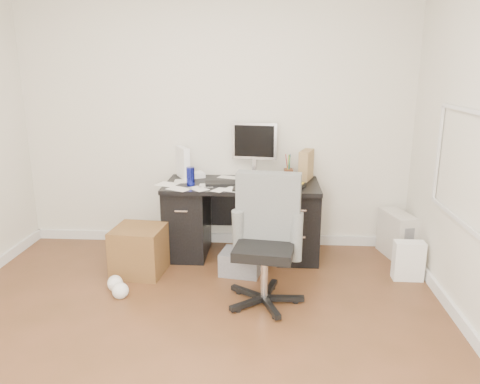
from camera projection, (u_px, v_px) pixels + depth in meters
The scene contains 18 objects.
ground at pixel (183, 347), 3.19m from camera, with size 4.00×4.00×0.00m, color #4C3018.
room_shell at pixel (181, 100), 2.79m from camera, with size 4.02×4.02×2.71m.
desk at pixel (242, 217), 4.66m from camera, with size 1.50×0.70×0.75m.
loose_papers at pixel (221, 184), 4.53m from camera, with size 1.10×0.60×0.00m, color white, non-canonical shape.
lcd_monitor at pixel (254, 150), 4.72m from camera, with size 0.46×0.26×0.58m, color silver, non-canonical shape.
keyboard at pixel (229, 183), 4.51m from camera, with size 0.46×0.16×0.03m, color black.
computer_mouse at pixel (262, 181), 4.52m from camera, with size 0.06×0.06×0.06m, color silver.
travel_mug at pixel (191, 176), 4.46m from camera, with size 0.08×0.08×0.18m, color navy.
white_binder at pixel (183, 162), 4.76m from camera, with size 0.13×0.27×0.32m, color white.
magazine_file at pixel (306, 165), 4.69m from camera, with size 0.13×0.25×0.30m, color olive.
pen_cup at pixel (289, 167), 4.70m from camera, with size 0.11×0.11×0.25m, color #573119, non-canonical shape.
yellow_book at pixel (295, 186), 4.39m from camera, with size 0.16×0.20×0.04m, color yellow.
paper_remote at pixel (238, 189), 4.31m from camera, with size 0.25×0.20×0.02m, color white, non-canonical shape.
office_chair at pixel (265, 242), 3.66m from camera, with size 0.59×0.59×1.04m, color #515351, non-canonical shape.
pc_tower at pixel (397, 235), 4.68m from camera, with size 0.20×0.45×0.45m, color beige.
shopping_bag at pixel (408, 261), 4.17m from camera, with size 0.26×0.19×0.36m, color white.
wicker_basket at pixel (139, 250), 4.29m from camera, with size 0.44×0.44×0.44m, color #4C3116.
desk_printer at pixel (241, 262), 4.31m from camera, with size 0.36×0.30×0.21m, color #5E5E63.
Camera 1 is at (0.57, -2.77, 1.85)m, focal length 35.00 mm.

